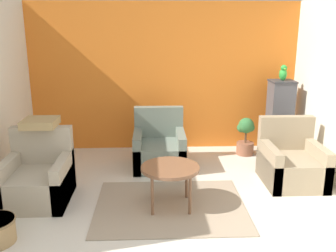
{
  "coord_description": "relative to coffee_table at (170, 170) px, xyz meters",
  "views": [
    {
      "loc": [
        -0.19,
        -2.86,
        2.16
      ],
      "look_at": [
        0.0,
        1.78,
        0.88
      ],
      "focal_mm": 40.0,
      "sensor_mm": 36.0,
      "label": 1
    }
  ],
  "objects": [
    {
      "name": "birdcage",
      "position": [
        1.91,
        1.83,
        0.14
      ],
      "size": [
        0.49,
        0.49,
        1.26
      ],
      "color": "#353539",
      "rests_on": "ground_plane"
    },
    {
      "name": "throw_pillow",
      "position": [
        -1.65,
        0.56,
        0.45
      ],
      "size": [
        0.42,
        0.42,
        0.1
      ],
      "color": "tan",
      "rests_on": "armchair_left"
    },
    {
      "name": "armchair_right",
      "position": [
        1.72,
        0.67,
        -0.2
      ],
      "size": [
        0.78,
        0.84,
        0.88
      ],
      "color": "#9E896B",
      "rests_on": "ground_plane"
    },
    {
      "name": "potted_plant",
      "position": [
        1.36,
        1.84,
        -0.14
      ],
      "size": [
        0.29,
        0.29,
        0.64
      ],
      "color": "brown",
      "rests_on": "ground_plane"
    },
    {
      "name": "armchair_left",
      "position": [
        -1.65,
        0.25,
        -0.2
      ],
      "size": [
        0.78,
        0.84,
        0.88
      ],
      "color": "tan",
      "rests_on": "ground_plane"
    },
    {
      "name": "parrot",
      "position": [
        1.91,
        1.83,
        0.91
      ],
      "size": [
        0.12,
        0.22,
        0.26
      ],
      "color": "green",
      "rests_on": "birdcage"
    },
    {
      "name": "coffee_table",
      "position": [
        0.0,
        0.0,
        0.0
      ],
      "size": [
        0.7,
        0.7,
        0.52
      ],
      "color": "brown",
      "rests_on": "ground_plane"
    },
    {
      "name": "wall_back_accent",
      "position": [
        -0.01,
        2.3,
        0.79
      ],
      "size": [
        4.68,
        0.06,
        2.52
      ],
      "color": "orange",
      "rests_on": "ground_plane"
    },
    {
      "name": "area_rug",
      "position": [
        0.0,
        0.0,
        -0.47
      ],
      "size": [
        1.81,
        1.44,
        0.01
      ],
      "color": "gray",
      "rests_on": "ground_plane"
    },
    {
      "name": "armchair_middle",
      "position": [
        -0.11,
        1.38,
        -0.2
      ],
      "size": [
        0.78,
        0.84,
        0.88
      ],
      "color": "slate",
      "rests_on": "ground_plane"
    }
  ]
}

